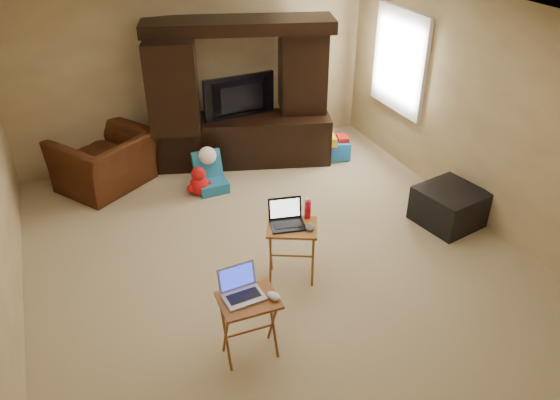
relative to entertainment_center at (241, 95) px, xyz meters
name	(u,v)px	position (x,y,z in m)	size (l,w,h in m)	color
floor	(273,255)	(-0.46, -2.23, -0.99)	(5.50, 5.50, 0.00)	beige
ceiling	(271,16)	(-0.46, -2.23, 1.51)	(5.50, 5.50, 0.00)	silver
wall_back	(195,69)	(-0.46, 0.52, 0.26)	(5.00, 5.00, 0.00)	tan
wall_front	(456,346)	(-0.46, -4.98, 0.26)	(5.00, 5.00, 0.00)	tan
wall_right	(479,112)	(2.04, -2.23, 0.26)	(5.50, 5.50, 0.00)	tan
window_pane	(401,61)	(2.02, -0.68, 0.41)	(1.20, 1.20, 0.00)	white
window_frame	(399,61)	(2.00, -0.68, 0.41)	(0.06, 1.14, 1.34)	white
entertainment_center	(241,95)	(0.00, 0.00, 0.00)	(2.42, 0.61, 1.98)	black
television	(242,99)	(0.00, -0.04, -0.04)	(1.01, 0.13, 0.58)	black
recliner	(106,161)	(-1.86, 0.01, -0.63)	(1.11, 0.97, 0.72)	#4C2510
child_rocker	(211,173)	(-0.66, -0.63, -0.74)	(0.37, 0.43, 0.50)	#1B6895
plush_toy	(199,181)	(-0.83, -0.66, -0.80)	(0.35, 0.29, 0.38)	red
push_toy	(332,147)	(1.18, -0.44, -0.80)	(0.51, 0.36, 0.38)	blue
ottoman	(449,206)	(1.68, -2.43, -0.78)	(0.67, 0.67, 0.43)	black
tray_table_left	(250,327)	(-1.17, -3.46, -0.68)	(0.47, 0.38, 0.61)	#974C24
tray_table_right	(292,252)	(-0.43, -2.66, -0.68)	(0.48, 0.38, 0.63)	#9F5E26
laptop_left	(243,286)	(-1.20, -3.43, -0.26)	(0.32, 0.27, 0.24)	silver
laptop_right	(288,216)	(-0.47, -2.64, -0.25)	(0.33, 0.27, 0.24)	black
mouse_left	(274,296)	(-0.98, -3.53, -0.35)	(0.08, 0.12, 0.05)	silver
mouse_right	(310,228)	(-0.30, -2.78, -0.34)	(0.08, 0.13, 0.05)	#3F3F44
water_bottle	(308,209)	(-0.23, -2.58, -0.27)	(0.06, 0.06, 0.19)	red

